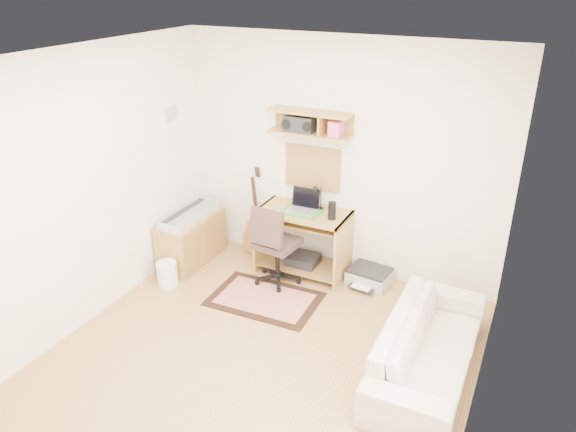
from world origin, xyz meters
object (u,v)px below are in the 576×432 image
at_px(cabinet, 192,239).
at_px(printer, 370,276).
at_px(sofa, 430,338).
at_px(desk, 303,242).
at_px(task_chair, 277,243).

distance_m(cabinet, printer, 2.11).
bearing_deg(cabinet, sofa, -14.49).
distance_m(cabinet, sofa, 3.06).
bearing_deg(desk, task_chair, -116.11).
xyz_separation_m(printer, sofa, (0.90, -1.17, 0.26)).
xyz_separation_m(desk, task_chair, (-0.16, -0.33, 0.10)).
xyz_separation_m(task_chair, cabinet, (-1.13, -0.00, -0.20)).
height_order(cabinet, printer, cabinet).
distance_m(task_chair, printer, 1.09).
distance_m(task_chair, cabinet, 1.15).
xyz_separation_m(desk, printer, (0.77, 0.08, -0.29)).
xyz_separation_m(desk, sofa, (1.67, -1.09, -0.03)).
bearing_deg(task_chair, printer, 29.73).
height_order(task_chair, printer, task_chair).
relative_size(desk, cabinet, 1.11).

